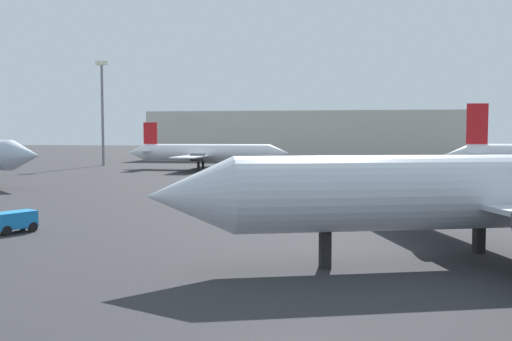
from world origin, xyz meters
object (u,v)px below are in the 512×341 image
light_mast_left (102,107)px  airplane_far_left (206,153)px  airplane_at_gate (485,191)px  baggage_cart (15,220)px

light_mast_left → airplane_far_left: bearing=-22.2°
airplane_at_gate → light_mast_left: size_ratio=1.48×
airplane_at_gate → baggage_cart: bearing=-25.0°
airplane_far_left → airplane_at_gate: bearing=-65.3°
baggage_cart → airplane_at_gate: bearing=-69.7°
airplane_far_left → light_mast_left: light_mast_left is taller
airplane_far_left → light_mast_left: bearing=159.1°
airplane_at_gate → light_mast_left: light_mast_left is taller
airplane_at_gate → baggage_cart: airplane_at_gate is taller
baggage_cart → light_mast_left: bearing=49.0°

